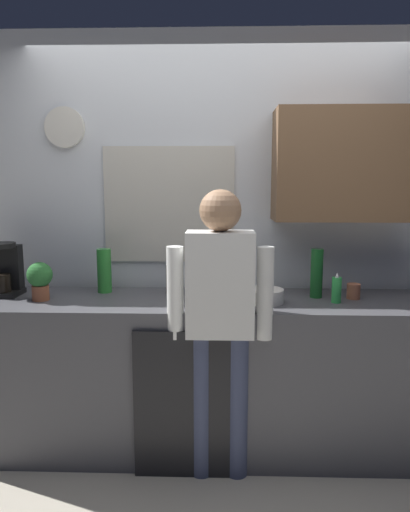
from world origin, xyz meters
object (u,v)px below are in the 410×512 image
bottle_clear_soda (104,271)px  cup_terracotta_mug (353,291)px  bottle_dark_sauce (170,280)px  person_at_sink (219,311)px  potted_plant (39,279)px  mixing_bowl (264,296)px  dish_soap (336,289)px  coffee_maker (4,271)px  bottle_green_wine (316,273)px

bottle_clear_soda → cup_terracotta_mug: (1.55, -0.13, -0.09)m
bottle_dark_sauce → bottle_clear_soda: size_ratio=0.64×
bottle_dark_sauce → person_at_sink: size_ratio=0.11×
bottle_dark_sauce → person_at_sink: (0.31, -0.45, -0.08)m
bottle_dark_sauce → potted_plant: size_ratio=0.78×
mixing_bowl → bottle_clear_soda: bearing=166.9°
dish_soap → person_at_sink: person_at_sink is taller
cup_terracotta_mug → person_at_sink: 0.88m
dish_soap → coffee_maker: bearing=176.1°
bottle_green_wine → dish_soap: (0.09, -0.13, -0.07)m
coffee_maker → dish_soap: coffee_maker is taller
person_at_sink → dish_soap: bearing=25.2°
cup_terracotta_mug → dish_soap: 0.16m
dish_soap → person_at_sink: size_ratio=0.11×
coffee_maker → person_at_sink: bearing=-16.2°
coffee_maker → person_at_sink: (1.34, -0.39, -0.14)m
bottle_green_wine → person_at_sink: 0.71m
cup_terracotta_mug → dish_soap: (-0.13, -0.10, 0.03)m
cup_terracotta_mug → bottle_clear_soda: bearing=175.4°
bottle_green_wine → potted_plant: 1.66m
mixing_bowl → potted_plant: 1.34m
cup_terracotta_mug → person_at_sink: (-0.81, -0.35, -0.04)m
potted_plant → person_at_sink: person_at_sink is taller
bottle_dark_sauce → dish_soap: 1.01m
potted_plant → dish_soap: size_ratio=1.28×
person_at_sink → bottle_green_wine: bearing=37.7°
person_at_sink → mixing_bowl: bearing=47.5°
cup_terracotta_mug → dish_soap: size_ratio=0.51×
bottle_dark_sauce → potted_plant: (-0.76, -0.20, 0.04)m
bottle_green_wine → bottle_clear_soda: 1.33m
bottle_dark_sauce → coffee_maker: bearing=-176.8°
coffee_maker → bottle_green_wine: 1.93m
coffee_maker → bottle_green_wine: size_ratio=1.10×
bottle_clear_soda → bottle_green_wine: bearing=-4.2°
mixing_bowl → dish_soap: bearing=1.4°
bottle_green_wine → bottle_clear_soda: bearing=175.8°
bottle_dark_sauce → mixing_bowl: (0.58, -0.21, -0.05)m
cup_terracotta_mug → mixing_bowl: cup_terracotta_mug is taller
dish_soap → mixing_bowl: bearing=-178.6°
mixing_bowl → bottle_green_wine: bearing=22.8°
bottle_green_wine → bottle_dark_sauce: size_ratio=1.67×
mixing_bowl → person_at_sink: (-0.26, -0.24, -0.03)m
person_at_sink → bottle_dark_sauce: bearing=129.8°
cup_terracotta_mug → bottle_dark_sauce: bearing=175.0°
dish_soap → person_at_sink: (-0.68, -0.25, -0.07)m
bottle_clear_soda → potted_plant: bearing=-146.1°
coffee_maker → cup_terracotta_mug: coffee_maker is taller
bottle_clear_soda → cup_terracotta_mug: bearing=-4.6°
coffee_maker → potted_plant: size_ratio=1.43×
mixing_bowl → coffee_maker: bearing=174.7°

